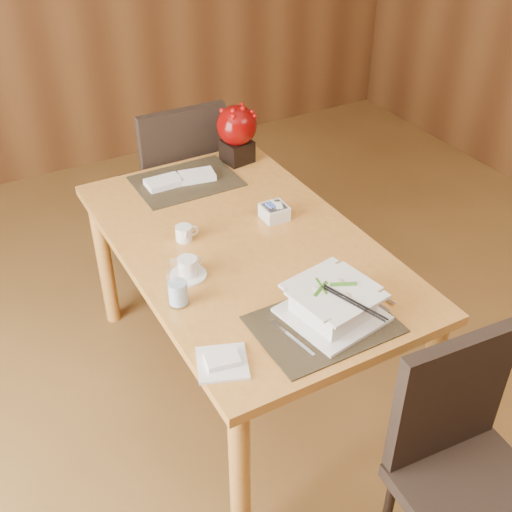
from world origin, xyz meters
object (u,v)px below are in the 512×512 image
soup_setting (333,304)px  bread_plate (222,363)px  creamer_jug (184,233)px  coffee_cup (188,269)px  sugar_caddy (274,212)px  berry_decor (237,131)px  dining_table (244,262)px  water_glass (177,284)px  near_chair (464,459)px  far_chair (178,180)px

soup_setting → bread_plate: size_ratio=2.16×
creamer_jug → soup_setting: bearing=-62.6°
soup_setting → coffee_cup: soup_setting is taller
creamer_jug → sugar_caddy: (0.39, -0.03, -0.00)m
berry_decor → dining_table: bearing=-115.5°
water_glass → near_chair: bearing=-56.0°
sugar_caddy → coffee_cup: bearing=-158.4°
coffee_cup → creamer_jug: 0.23m
soup_setting → dining_table: bearing=85.5°
soup_setting → bread_plate: bearing=173.1°
sugar_caddy → soup_setting: bearing=-103.0°
bread_plate → near_chair: (0.56, -0.51, -0.24)m
creamer_jug → far_chair: size_ratio=0.09×
soup_setting → far_chair: far_chair is taller
soup_setting → sugar_caddy: size_ratio=3.35×
bread_plate → soup_setting: bearing=2.6°
soup_setting → far_chair: bearing=78.2°
sugar_caddy → near_chair: size_ratio=0.11×
berry_decor → near_chair: size_ratio=0.30×
near_chair → far_chair: (-0.09, 1.97, 0.04)m
creamer_jug → near_chair: 1.27m
water_glass → near_chair: (0.56, -0.84, -0.32)m
coffee_cup → sugar_caddy: coffee_cup is taller
soup_setting → coffee_cup: size_ratio=2.48×
creamer_jug → far_chair: far_chair is taller
water_glass → sugar_caddy: (0.56, 0.31, -0.05)m
dining_table → far_chair: far_chair is taller
soup_setting → sugar_caddy: (0.14, 0.62, -0.03)m
coffee_cup → creamer_jug: size_ratio=1.59×
soup_setting → creamer_jug: size_ratio=3.94×
sugar_caddy → creamer_jug: bearing=174.9°
near_chair → bread_plate: bearing=142.4°
soup_setting → water_glass: (-0.42, 0.31, 0.03)m
sugar_caddy → far_chair: bearing=95.9°
dining_table → far_chair: 0.93m
dining_table → far_chair: (0.10, 0.92, -0.10)m
soup_setting → creamer_jug: (-0.24, 0.66, -0.03)m
soup_setting → water_glass: bearing=133.7°
dining_table → sugar_caddy: 0.25m
far_chair → near_chair: bearing=93.9°
berry_decor → near_chair: 1.72m
sugar_caddy → near_chair: (0.00, -1.15, -0.27)m
creamer_jug → near_chair: near_chair is taller
dining_table → berry_decor: berry_decor is taller
coffee_cup → near_chair: (0.47, -0.96, -0.27)m
soup_setting → far_chair: (0.06, 1.45, -0.26)m
coffee_cup → bread_plate: 0.47m
creamer_jug → near_chair: size_ratio=0.09×
sugar_caddy → bread_plate: 0.85m
dining_table → sugar_caddy: (0.19, 0.09, 0.13)m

